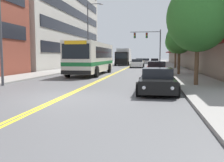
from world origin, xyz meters
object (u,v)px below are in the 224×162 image
city_bus (92,57)px  car_white_moving_second (137,64)px  street_tree_right_near (198,17)px  car_slate_blue_parked_left_near (104,63)px  car_beige_moving_lead (139,62)px  street_tree_right_mid (179,39)px  car_charcoal_parked_left_far (95,64)px  car_silver_moving_third (146,61)px  car_black_parked_right_foreground (157,81)px  box_truck (124,57)px  traffic_signal_mast (150,41)px  car_red_parked_right_mid (156,69)px  street_lamp_left_far (90,31)px  car_dark_grey_parked_right_far (155,62)px  street_lamp_left_near (3,10)px  street_tree_right_far (176,42)px

city_bus → car_white_moving_second: 16.15m
street_tree_right_near → car_slate_blue_parked_left_near: bearing=112.2°
car_beige_moving_lead → street_tree_right_mid: bearing=-79.9°
car_charcoal_parked_left_far → car_silver_moving_third: size_ratio=0.91×
car_black_parked_right_foreground → car_beige_moving_lead: car_beige_moving_lead is taller
box_truck → traffic_signal_mast: size_ratio=1.15×
car_black_parked_right_foreground → car_red_parked_right_mid: bearing=89.5°
car_beige_moving_lead → traffic_signal_mast: (2.36, -11.25, 3.88)m
street_lamp_left_far → car_beige_moving_lead: bearing=72.9°
car_slate_blue_parked_left_near → street_lamp_left_far: bearing=-95.2°
car_charcoal_parked_left_far → car_red_parked_right_mid: car_red_parked_right_mid is taller
car_dark_grey_parked_right_far → car_silver_moving_third: 7.22m
street_tree_right_near → street_tree_right_mid: (-0.13, 9.14, -0.66)m
car_slate_blue_parked_left_near → car_beige_moving_lead: size_ratio=0.94×
city_bus → box_truck: bearing=89.4°
car_beige_moving_lead → street_lamp_left_far: (-6.09, -19.85, 4.85)m
car_silver_moving_third → car_black_parked_right_foreground: bearing=-87.7°
car_beige_moving_lead → street_lamp_left_near: size_ratio=0.58×
car_red_parked_right_mid → car_dark_grey_parked_right_far: 30.41m
car_dark_grey_parked_right_far → street_tree_right_mid: (2.12, -29.53, 2.85)m
street_tree_right_far → car_charcoal_parked_left_far: bearing=-170.6°
traffic_signal_mast → street_lamp_left_far: 12.10m
car_white_moving_second → street_tree_right_mid: bearing=-72.4°
street_lamp_left_far → street_tree_right_near: bearing=-59.4°
car_silver_moving_third → street_tree_right_near: size_ratio=0.76×
car_dark_grey_parked_right_far → car_beige_moving_lead: 3.41m
car_white_moving_second → car_black_parked_right_foreground: bearing=-84.4°
car_black_parked_right_foreground → street_lamp_left_far: street_lamp_left_far is taller
car_black_parked_right_foreground → car_red_parked_right_mid: 11.14m
car_beige_moving_lead → traffic_signal_mast: 12.13m
city_bus → car_silver_moving_third: (4.41, 36.56, -1.19)m
car_black_parked_right_foreground → car_white_moving_second: bearing=95.6°
street_lamp_left_far → street_tree_right_far: (12.28, 2.52, -1.57)m
car_black_parked_right_foreground → box_truck: (-6.12, 37.40, 1.10)m
traffic_signal_mast → street_lamp_left_far: street_lamp_left_far is taller
city_bus → car_white_moving_second: bearing=76.9°
car_dark_grey_parked_right_far → traffic_signal_mast: (-0.94, -10.39, 3.87)m
car_silver_moving_third → traffic_signal_mast: (1.13, -17.32, 3.92)m
car_white_moving_second → car_charcoal_parked_left_far: bearing=-143.0°
car_white_moving_second → car_dark_grey_parked_right_far: bearing=78.5°
car_charcoal_parked_left_far → car_white_moving_second: bearing=37.0°
box_truck → city_bus: bearing=-90.6°
car_beige_moving_lead → street_tree_right_far: size_ratio=0.83×
street_tree_right_far → city_bus: bearing=-125.5°
traffic_signal_mast → box_truck: bearing=130.3°
car_dark_grey_parked_right_far → street_tree_right_mid: 29.74m
traffic_signal_mast → car_charcoal_parked_left_far: bearing=-134.4°
car_charcoal_parked_left_far → street_tree_right_mid: size_ratio=0.88×
car_dark_grey_parked_right_far → street_tree_right_far: (2.89, -16.48, 3.28)m
city_bus → street_lamp_left_far: 11.64m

